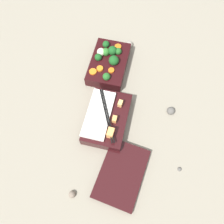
{
  "coord_description": "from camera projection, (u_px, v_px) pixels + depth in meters",
  "views": [
    {
      "loc": [
        0.42,
        0.12,
        0.75
      ],
      "look_at": [
        0.1,
        0.04,
        0.04
      ],
      "focal_mm": 35.0,
      "sensor_mm": 36.0,
      "label": 1
    }
  ],
  "objects": [
    {
      "name": "bento_lid",
      "position": [
        121.0,
        174.0,
        0.72
      ],
      "size": [
        0.22,
        0.16,
        0.02
      ],
      "primitive_type": "cube",
      "rotation": [
        0.0,
        0.0,
        -0.13
      ],
      "color": "black",
      "rests_on": "ground_plane"
    },
    {
      "name": "pebble_2",
      "position": [
        129.0,
        45.0,
        0.95
      ],
      "size": [
        0.03,
        0.03,
        0.03
      ],
      "primitive_type": "sphere",
      "color": "gray",
      "rests_on": "ground_plane"
    },
    {
      "name": "pebble_0",
      "position": [
        171.0,
        111.0,
        0.82
      ],
      "size": [
        0.03,
        0.03,
        0.03
      ],
      "primitive_type": "sphere",
      "color": "#595651",
      "rests_on": "ground_plane"
    },
    {
      "name": "pebble_1",
      "position": [
        180.0,
        169.0,
        0.73
      ],
      "size": [
        0.01,
        0.01,
        0.01
      ],
      "primitive_type": "sphere",
      "color": "#595651",
      "rests_on": "ground_plane"
    },
    {
      "name": "ground_plane",
      "position": [
        107.0,
        91.0,
        0.86
      ],
      "size": [
        3.0,
        3.0,
        0.0
      ],
      "primitive_type": "plane",
      "color": "gray"
    },
    {
      "name": "bento_tray_vegetable",
      "position": [
        109.0,
        63.0,
        0.88
      ],
      "size": [
        0.21,
        0.14,
        0.08
      ],
      "color": "black",
      "rests_on": "ground_plane"
    },
    {
      "name": "pebble_3",
      "position": [
        72.0,
        194.0,
        0.7
      ],
      "size": [
        0.02,
        0.02,
        0.02
      ],
      "primitive_type": "sphere",
      "color": "#7A6B5B",
      "rests_on": "ground_plane"
    },
    {
      "name": "bento_tray_rice",
      "position": [
        106.0,
        118.0,
        0.78
      ],
      "size": [
        0.21,
        0.14,
        0.07
      ],
      "color": "black",
      "rests_on": "ground_plane"
    }
  ]
}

